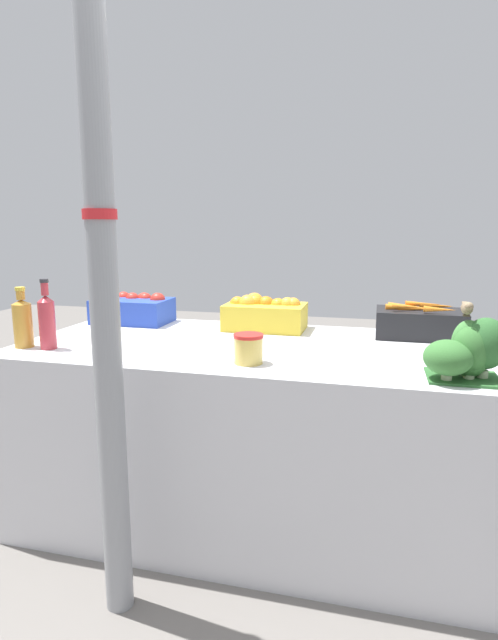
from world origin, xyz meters
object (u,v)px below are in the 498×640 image
at_px(juice_bottle_ruby, 47,320).
at_px(sparrow_bird, 467,308).
at_px(orange_crate, 265,313).
at_px(carrot_crate, 420,322).
at_px(broccoli_pile, 469,351).
at_px(juice_bottle_amber, 23,322).
at_px(apple_crate, 132,309).
at_px(pickle_jar, 248,349).
at_px(support_pole, 102,254).

xyz_separation_m(juice_bottle_ruby, sparrow_bird, (1.53, -0.01, 0.11)).
relative_size(orange_crate, carrot_crate, 1.00).
relative_size(broccoli_pile, juice_bottle_amber, 1.05).
height_order(apple_crate, pickle_jar, apple_crate).
height_order(orange_crate, sparrow_bird, sparrow_bird).
height_order(orange_crate, pickle_jar, orange_crate).
height_order(apple_crate, sparrow_bird, sparrow_bird).
distance_m(support_pole, juice_bottle_ruby, 0.65).
bearing_deg(carrot_crate, broccoli_pile, -81.10).
relative_size(broccoli_pile, juice_bottle_ruby, 0.92).
xyz_separation_m(orange_crate, juice_bottle_ruby, (-0.75, -0.60, 0.04)).
bearing_deg(pickle_jar, support_pole, -136.24).
bearing_deg(orange_crate, apple_crate, -179.85).
height_order(pickle_jar, sparrow_bird, sparrow_bird).
distance_m(orange_crate, carrot_crate, 0.69).
relative_size(juice_bottle_ruby, sparrow_bird, 2.05).
distance_m(support_pole, sparrow_bird, 1.13).
relative_size(apple_crate, broccoli_pile, 1.46).
bearing_deg(juice_bottle_ruby, pickle_jar, -0.91).
bearing_deg(apple_crate, orange_crate, 0.15).
height_order(carrot_crate, broccoli_pile, broccoli_pile).
xyz_separation_m(support_pole, broccoli_pile, (1.07, 0.32, -0.30)).
xyz_separation_m(support_pole, apple_crate, (-0.41, 0.95, -0.33)).
distance_m(broccoli_pile, pickle_jar, 0.72).
relative_size(support_pole, broccoli_pile, 9.12).
height_order(apple_crate, juice_bottle_amber, juice_bottle_amber).
relative_size(juice_bottle_ruby, pickle_jar, 2.61).
bearing_deg(sparrow_bird, pickle_jar, -87.80).
xyz_separation_m(orange_crate, juice_bottle_amber, (-0.86, -0.60, 0.03)).
relative_size(support_pole, carrot_crate, 6.27).
xyz_separation_m(broccoli_pile, juice_bottle_amber, (-1.65, 0.04, 0.01)).
bearing_deg(juice_bottle_ruby, orange_crate, 38.51).
relative_size(support_pole, pickle_jar, 21.88).
xyz_separation_m(orange_crate, pickle_jar, (0.07, -0.61, -0.02)).
height_order(apple_crate, orange_crate, orange_crate).
height_order(juice_bottle_ruby, sparrow_bird, juice_bottle_ruby).
relative_size(carrot_crate, pickle_jar, 3.49).
distance_m(apple_crate, orange_crate, 0.69).
bearing_deg(sparrow_bird, broccoli_pile, 31.65).
distance_m(carrot_crate, sparrow_bird, 0.63).
xyz_separation_m(carrot_crate, sparrow_bird, (0.09, -0.60, 0.16)).
bearing_deg(broccoli_pile, juice_bottle_amber, 178.77).
bearing_deg(sparrow_bird, support_pole, -69.97).
height_order(support_pole, orange_crate, support_pole).
bearing_deg(support_pole, juice_bottle_ruby, 142.82).
xyz_separation_m(support_pole, pickle_jar, (0.36, 0.34, -0.34)).
bearing_deg(carrot_crate, sparrow_bird, -81.88).
height_order(support_pole, pickle_jar, support_pole).
distance_m(support_pole, broccoli_pile, 1.16).
height_order(juice_bottle_amber, sparrow_bird, sparrow_bird).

